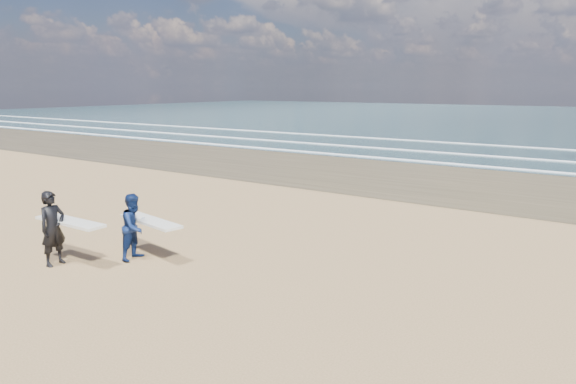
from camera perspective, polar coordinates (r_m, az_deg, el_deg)
The scene contains 2 objects.
surfer_near at distance 14.04m, azimuth -24.48°, elevation -3.61°, with size 2.21×0.99×1.89m.
surfer_far at distance 13.81m, azimuth -16.53°, elevation -3.65°, with size 2.26×1.26×1.73m.
Camera 1 is at (11.62, -6.53, 4.41)m, focal length 32.00 mm.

